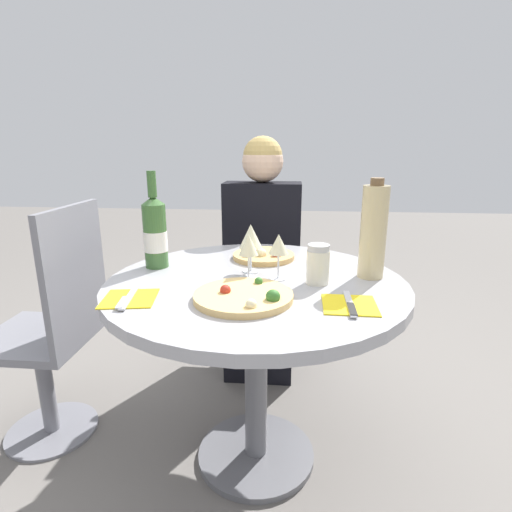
% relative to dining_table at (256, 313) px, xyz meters
% --- Properties ---
extents(ground_plane, '(12.00, 12.00, 0.00)m').
position_rel_dining_table_xyz_m(ground_plane, '(0.00, 0.00, -0.59)').
color(ground_plane, slate).
rests_on(ground_plane, ground).
extents(dining_table, '(1.00, 1.00, 0.71)m').
position_rel_dining_table_xyz_m(dining_table, '(0.00, 0.00, 0.00)').
color(dining_table, slate).
rests_on(dining_table, ground_plane).
extents(chair_behind_diner, '(0.39, 0.39, 0.94)m').
position_rel_dining_table_xyz_m(chair_behind_diner, '(-0.04, 0.85, -0.14)').
color(chair_behind_diner, slate).
rests_on(chair_behind_diner, ground_plane).
extents(seated_diner, '(0.39, 0.41, 1.19)m').
position_rel_dining_table_xyz_m(seated_diner, '(-0.04, 0.71, -0.04)').
color(seated_diner, black).
rests_on(seated_diner, ground_plane).
extents(chair_empty_side, '(0.39, 0.39, 0.94)m').
position_rel_dining_table_xyz_m(chair_empty_side, '(-0.78, 0.06, -0.14)').
color(chair_empty_side, slate).
rests_on(chair_empty_side, ground_plane).
extents(pizza_large, '(0.29, 0.29, 0.05)m').
position_rel_dining_table_xyz_m(pizza_large, '(-0.02, -0.19, 0.13)').
color(pizza_large, '#DBB26B').
rests_on(pizza_large, dining_table).
extents(pizza_small_far, '(0.24, 0.24, 0.05)m').
position_rel_dining_table_xyz_m(pizza_small_far, '(0.01, 0.26, 0.13)').
color(pizza_small_far, tan).
rests_on(pizza_small_far, dining_table).
extents(wine_bottle, '(0.09, 0.09, 0.35)m').
position_rel_dining_table_xyz_m(wine_bottle, '(-0.38, 0.11, 0.25)').
color(wine_bottle, '#38602D').
rests_on(wine_bottle, dining_table).
extents(tall_carafe, '(0.09, 0.09, 0.33)m').
position_rel_dining_table_xyz_m(tall_carafe, '(0.39, 0.06, 0.28)').
color(tall_carafe, tan).
rests_on(tall_carafe, dining_table).
extents(sugar_shaker, '(0.07, 0.07, 0.13)m').
position_rel_dining_table_xyz_m(sugar_shaker, '(0.20, -0.02, 0.19)').
color(sugar_shaker, silver).
rests_on(sugar_shaker, dining_table).
extents(wine_glass_front_left, '(0.07, 0.07, 0.15)m').
position_rel_dining_table_xyz_m(wine_glass_front_left, '(-0.03, 0.02, 0.23)').
color(wine_glass_front_left, silver).
rests_on(wine_glass_front_left, dining_table).
extents(wine_glass_back_left, '(0.08, 0.08, 0.17)m').
position_rel_dining_table_xyz_m(wine_glass_back_left, '(-0.03, 0.08, 0.25)').
color(wine_glass_back_left, silver).
rests_on(wine_glass_back_left, dining_table).
extents(wine_glass_front_right, '(0.07, 0.07, 0.15)m').
position_rel_dining_table_xyz_m(wine_glass_front_right, '(0.07, 0.02, 0.24)').
color(wine_glass_front_right, silver).
rests_on(wine_glass_front_right, dining_table).
extents(place_setting_left, '(0.17, 0.19, 0.01)m').
position_rel_dining_table_xyz_m(place_setting_left, '(-0.35, -0.21, 0.12)').
color(place_setting_left, yellow).
rests_on(place_setting_left, dining_table).
extents(place_setting_right, '(0.15, 0.19, 0.01)m').
position_rel_dining_table_xyz_m(place_setting_right, '(0.28, -0.20, 0.12)').
color(place_setting_right, yellow).
rests_on(place_setting_right, dining_table).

